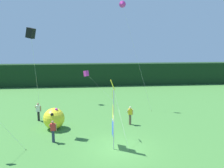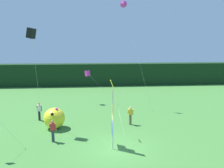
{
  "view_description": "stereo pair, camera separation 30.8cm",
  "coord_description": "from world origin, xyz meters",
  "px_view_note": "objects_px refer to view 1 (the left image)",
  "views": [
    {
      "loc": [
        -2.03,
        -15.81,
        7.47
      ],
      "look_at": [
        -0.11,
        3.33,
        4.03
      ],
      "focal_mm": 38.08,
      "sensor_mm": 36.0,
      "label": 1
    },
    {
      "loc": [
        -1.72,
        -15.84,
        7.47
      ],
      "look_at": [
        -0.11,
        3.33,
        4.03
      ],
      "focal_mm": 38.08,
      "sensor_mm": 36.0,
      "label": 2
    }
  ],
  "objects_px": {
    "banner_flag": "(113,120)",
    "person_near_banner": "(53,131)",
    "person_mid_field": "(38,111)",
    "kite_magenta_delta_2": "(122,5)",
    "kite_black_box_3": "(31,33)",
    "person_far_left": "(130,115)",
    "kite_magenta_box_0": "(86,74)",
    "kite_yellow_diamond_4": "(113,88)",
    "inflatable_balloon": "(54,118)"
  },
  "relations": [
    {
      "from": "person_mid_field",
      "to": "kite_magenta_delta_2",
      "type": "relative_size",
      "value": 0.15
    },
    {
      "from": "kite_black_box_3",
      "to": "kite_yellow_diamond_4",
      "type": "bearing_deg",
      "value": -17.12
    },
    {
      "from": "inflatable_balloon",
      "to": "kite_black_box_3",
      "type": "distance_m",
      "value": 7.35
    },
    {
      "from": "person_far_left",
      "to": "kite_yellow_diamond_4",
      "type": "xyz_separation_m",
      "value": [
        -1.82,
        -2.57,
        3.04
      ]
    },
    {
      "from": "person_mid_field",
      "to": "kite_yellow_diamond_4",
      "type": "height_order",
      "value": "kite_yellow_diamond_4"
    },
    {
      "from": "person_near_banner",
      "to": "kite_yellow_diamond_4",
      "type": "height_order",
      "value": "kite_yellow_diamond_4"
    },
    {
      "from": "kite_magenta_box_0",
      "to": "kite_magenta_delta_2",
      "type": "xyz_separation_m",
      "value": [
        4.1,
        -1.75,
        7.76
      ]
    },
    {
      "from": "person_mid_field",
      "to": "kite_yellow_diamond_4",
      "type": "relative_size",
      "value": 0.38
    },
    {
      "from": "inflatable_balloon",
      "to": "kite_magenta_delta_2",
      "type": "distance_m",
      "value": 14.26
    },
    {
      "from": "kite_magenta_delta_2",
      "to": "banner_flag",
      "type": "bearing_deg",
      "value": -101.14
    },
    {
      "from": "kite_magenta_delta_2",
      "to": "kite_black_box_3",
      "type": "relative_size",
      "value": 1.38
    },
    {
      "from": "kite_magenta_box_0",
      "to": "kite_yellow_diamond_4",
      "type": "relative_size",
      "value": 0.9
    },
    {
      "from": "person_mid_field",
      "to": "kite_magenta_delta_2",
      "type": "distance_m",
      "value": 14.32
    },
    {
      "from": "person_mid_field",
      "to": "inflatable_balloon",
      "type": "bearing_deg",
      "value": -52.23
    },
    {
      "from": "kite_black_box_3",
      "to": "kite_yellow_diamond_4",
      "type": "relative_size",
      "value": 1.89
    },
    {
      "from": "inflatable_balloon",
      "to": "kite_magenta_delta_2",
      "type": "xyz_separation_m",
      "value": [
        6.88,
        6.75,
        10.52
      ]
    },
    {
      "from": "inflatable_balloon",
      "to": "kite_magenta_delta_2",
      "type": "bearing_deg",
      "value": 44.45
    },
    {
      "from": "kite_yellow_diamond_4",
      "to": "kite_black_box_3",
      "type": "bearing_deg",
      "value": 162.88
    },
    {
      "from": "person_mid_field",
      "to": "inflatable_balloon",
      "type": "height_order",
      "value": "inflatable_balloon"
    },
    {
      "from": "kite_magenta_delta_2",
      "to": "inflatable_balloon",
      "type": "bearing_deg",
      "value": -135.55
    },
    {
      "from": "banner_flag",
      "to": "person_near_banner",
      "type": "xyz_separation_m",
      "value": [
        -4.39,
        1.34,
        -1.16
      ]
    },
    {
      "from": "kite_magenta_box_0",
      "to": "person_mid_field",
      "type": "bearing_deg",
      "value": -126.25
    },
    {
      "from": "banner_flag",
      "to": "person_mid_field",
      "type": "height_order",
      "value": "banner_flag"
    },
    {
      "from": "person_mid_field",
      "to": "kite_magenta_delta_2",
      "type": "bearing_deg",
      "value": 27.28
    },
    {
      "from": "banner_flag",
      "to": "kite_magenta_box_0",
      "type": "bearing_deg",
      "value": 98.68
    },
    {
      "from": "person_near_banner",
      "to": "person_far_left",
      "type": "relative_size",
      "value": 0.99
    },
    {
      "from": "person_far_left",
      "to": "inflatable_balloon",
      "type": "xyz_separation_m",
      "value": [
        -6.75,
        -0.39,
        0.02
      ]
    },
    {
      "from": "person_near_banner",
      "to": "inflatable_balloon",
      "type": "height_order",
      "value": "inflatable_balloon"
    },
    {
      "from": "inflatable_balloon",
      "to": "kite_magenta_box_0",
      "type": "xyz_separation_m",
      "value": [
        2.78,
        8.49,
        2.75
      ]
    },
    {
      "from": "person_near_banner",
      "to": "kite_black_box_3",
      "type": "relative_size",
      "value": 0.2
    },
    {
      "from": "banner_flag",
      "to": "person_far_left",
      "type": "distance_m",
      "value": 5.16
    },
    {
      "from": "banner_flag",
      "to": "kite_black_box_3",
      "type": "height_order",
      "value": "kite_black_box_3"
    },
    {
      "from": "person_mid_field",
      "to": "person_far_left",
      "type": "distance_m",
      "value": 8.73
    },
    {
      "from": "kite_yellow_diamond_4",
      "to": "kite_magenta_delta_2",
      "type": "bearing_deg",
      "value": 77.68
    },
    {
      "from": "kite_yellow_diamond_4",
      "to": "person_near_banner",
      "type": "bearing_deg",
      "value": -171.53
    },
    {
      "from": "person_mid_field",
      "to": "inflatable_balloon",
      "type": "relative_size",
      "value": 0.92
    },
    {
      "from": "person_near_banner",
      "to": "kite_magenta_box_0",
      "type": "distance_m",
      "value": 11.95
    },
    {
      "from": "inflatable_balloon",
      "to": "kite_yellow_diamond_4",
      "type": "bearing_deg",
      "value": -23.93
    },
    {
      "from": "person_far_left",
      "to": "kite_yellow_diamond_4",
      "type": "distance_m",
      "value": 4.38
    },
    {
      "from": "banner_flag",
      "to": "kite_yellow_diamond_4",
      "type": "distance_m",
      "value": 2.78
    },
    {
      "from": "person_mid_field",
      "to": "banner_flag",
      "type": "bearing_deg",
      "value": -45.03
    },
    {
      "from": "banner_flag",
      "to": "person_mid_field",
      "type": "bearing_deg",
      "value": 134.97
    },
    {
      "from": "person_mid_field",
      "to": "person_far_left",
      "type": "height_order",
      "value": "person_mid_field"
    },
    {
      "from": "kite_magenta_box_0",
      "to": "kite_black_box_3",
      "type": "relative_size",
      "value": 0.47
    },
    {
      "from": "banner_flag",
      "to": "kite_black_box_3",
      "type": "distance_m",
      "value": 9.55
    },
    {
      "from": "kite_magenta_delta_2",
      "to": "kite_yellow_diamond_4",
      "type": "distance_m",
      "value": 11.82
    },
    {
      "from": "kite_magenta_delta_2",
      "to": "person_far_left",
      "type": "bearing_deg",
      "value": -91.15
    },
    {
      "from": "person_near_banner",
      "to": "inflatable_balloon",
      "type": "bearing_deg",
      "value": 96.54
    },
    {
      "from": "person_near_banner",
      "to": "person_mid_field",
      "type": "xyz_separation_m",
      "value": [
        -2.1,
        5.16,
        0.03
      ]
    },
    {
      "from": "kite_yellow_diamond_4",
      "to": "inflatable_balloon",
      "type": "bearing_deg",
      "value": 156.07
    }
  ]
}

